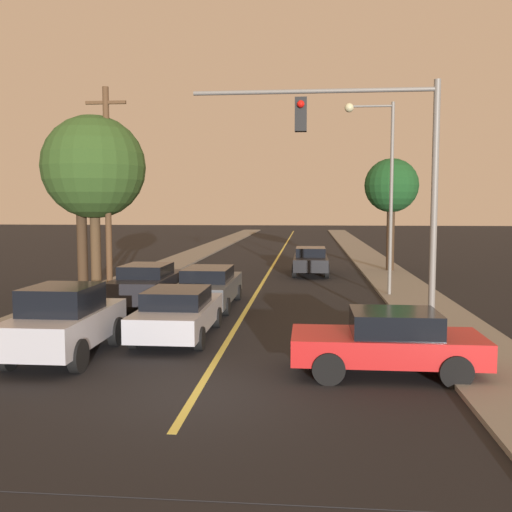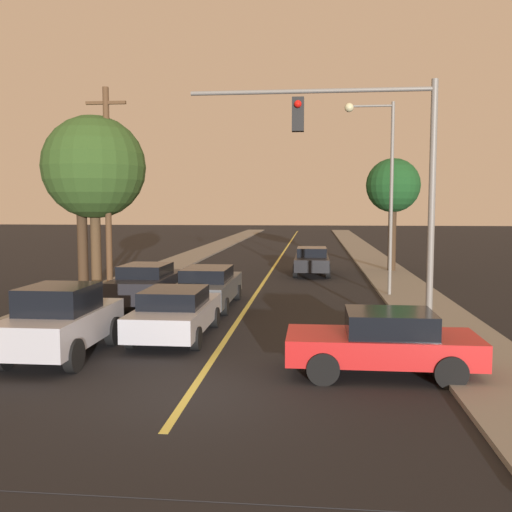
% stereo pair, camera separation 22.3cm
% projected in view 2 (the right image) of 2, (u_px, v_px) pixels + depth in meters
% --- Properties ---
extents(ground_plane, '(200.00, 200.00, 0.00)m').
position_uv_depth(ground_plane, '(190.00, 394.00, 11.15)').
color(ground_plane, black).
extents(road_surface, '(10.21, 80.00, 0.01)m').
position_uv_depth(road_surface, '(284.00, 251.00, 46.83)').
color(road_surface, black).
rests_on(road_surface, ground).
extents(sidewalk_left, '(2.50, 80.00, 0.12)m').
position_uv_depth(sidewalk_left, '(208.00, 250.00, 47.46)').
color(sidewalk_left, gray).
rests_on(sidewalk_left, ground).
extents(sidewalk_right, '(2.50, 80.00, 0.12)m').
position_uv_depth(sidewalk_right, '(363.00, 251.00, 46.19)').
color(sidewalk_right, gray).
rests_on(sidewalk_right, ground).
extents(car_near_lane_front, '(1.93, 4.49, 1.39)m').
position_uv_depth(car_near_lane_front, '(176.00, 312.00, 15.91)').
color(car_near_lane_front, '#A5A8B2').
rests_on(car_near_lane_front, ground).
extents(car_near_lane_second, '(1.95, 5.16, 1.47)m').
position_uv_depth(car_near_lane_second, '(208.00, 286.00, 20.76)').
color(car_near_lane_second, '#474C51').
rests_on(car_near_lane_second, ground).
extents(car_outer_lane_front, '(1.85, 3.99, 1.78)m').
position_uv_depth(car_outer_lane_front, '(62.00, 321.00, 13.80)').
color(car_outer_lane_front, '#A5A8B2').
rests_on(car_outer_lane_front, ground).
extents(car_outer_lane_second, '(1.92, 4.57, 1.57)m').
position_uv_depth(car_outer_lane_second, '(147.00, 284.00, 20.88)').
color(car_outer_lane_second, black).
rests_on(car_outer_lane_second, ground).
extents(car_far_oncoming, '(1.90, 4.73, 1.46)m').
position_uv_depth(car_far_oncoming, '(312.00, 260.00, 30.61)').
color(car_far_oncoming, black).
rests_on(car_far_oncoming, ground).
extents(car_crossing_right, '(4.11, 1.90, 1.41)m').
position_uv_depth(car_crossing_right, '(384.00, 342.00, 12.35)').
color(car_crossing_right, red).
rests_on(car_crossing_right, ground).
extents(traffic_signal_mast, '(6.57, 0.42, 6.86)m').
position_uv_depth(traffic_signal_mast, '(374.00, 162.00, 15.19)').
color(traffic_signal_mast, slate).
rests_on(traffic_signal_mast, ground).
extents(streetlamp_right, '(1.96, 0.36, 7.65)m').
position_uv_depth(streetlamp_right, '(381.00, 173.00, 22.66)').
color(streetlamp_right, slate).
rests_on(streetlamp_right, ground).
extents(utility_pole_left, '(1.60, 0.24, 8.16)m').
position_uv_depth(utility_pole_left, '(108.00, 189.00, 22.44)').
color(utility_pole_left, '#513823').
rests_on(utility_pole_left, ground).
extents(tree_left_near, '(3.02, 3.02, 6.45)m').
position_uv_depth(tree_left_near, '(81.00, 173.00, 22.92)').
color(tree_left_near, '#3D2B1C').
rests_on(tree_left_near, ground).
extents(tree_left_far, '(4.11, 4.11, 7.17)m').
position_uv_depth(tree_left_far, '(94.00, 168.00, 22.81)').
color(tree_left_far, '#4C3823').
rests_on(tree_left_far, ground).
extents(tree_right_near, '(2.96, 2.96, 6.18)m').
position_uv_depth(tree_right_near, '(393.00, 187.00, 31.26)').
color(tree_right_near, '#3D2B1C').
rests_on(tree_right_near, ground).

